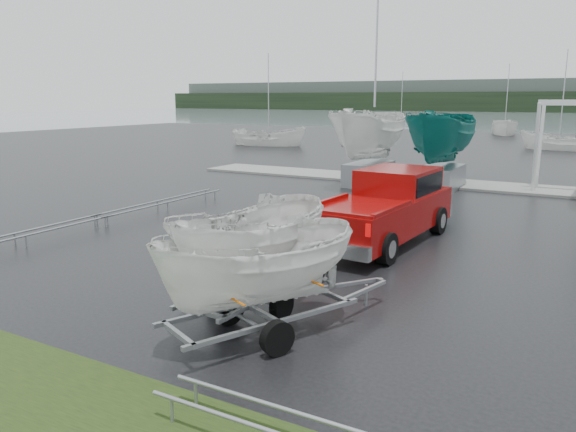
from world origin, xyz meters
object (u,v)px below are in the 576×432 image
Objects in this scene: trailer_hitched at (253,176)px; boat_hoist at (576,133)px; trailer_parked at (259,200)px; pickup_truck at (388,205)px.

trailer_hitched reaches higher than boat_hoist.
trailer_hitched reaches higher than trailer_parked.
pickup_truck is at bearing 90.00° from trailer_hitched.
boat_hoist is (3.88, 19.85, 0.17)m from trailer_parked.
trailer_hitched is 1.09× the size of trailer_parked.
boat_hoist is at bearing 74.18° from pickup_truck.
pickup_truck is 1.56× the size of boat_hoist.
pickup_truck is 12.94m from boat_hoist.
boat_hoist is at bearing 103.37° from trailer_parked.
trailer_parked is 20.23m from boat_hoist.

